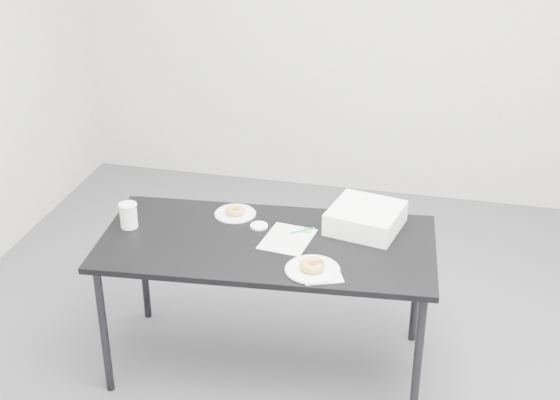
% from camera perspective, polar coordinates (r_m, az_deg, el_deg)
% --- Properties ---
extents(floor, '(4.00, 4.00, 0.00)m').
position_cam_1_polar(floor, '(4.04, 1.42, -11.25)').
color(floor, '#47464B').
rests_on(floor, ground).
extents(wall_back, '(4.00, 0.02, 2.70)m').
position_cam_1_polar(wall_back, '(5.29, 6.21, 14.14)').
color(wall_back, silver).
rests_on(wall_back, floor).
extents(table, '(1.60, 0.85, 0.70)m').
position_cam_1_polar(table, '(3.62, -0.96, -3.73)').
color(table, black).
rests_on(table, floor).
extents(scorecard, '(0.24, 0.29, 0.00)m').
position_cam_1_polar(scorecard, '(3.61, 0.55, -2.86)').
color(scorecard, white).
rests_on(scorecard, table).
extents(logo_patch, '(0.05, 0.05, 0.00)m').
position_cam_1_polar(logo_patch, '(3.67, 1.98, -2.23)').
color(logo_patch, green).
rests_on(logo_patch, scorecard).
extents(pen, '(0.11, 0.08, 0.01)m').
position_cam_1_polar(pen, '(3.67, 1.66, -2.25)').
color(pen, '#0B8268').
rests_on(pen, scorecard).
extents(napkin, '(0.22, 0.22, 0.00)m').
position_cam_1_polar(napkin, '(3.35, 3.03, -5.40)').
color(napkin, white).
rests_on(napkin, table).
extents(plate_near, '(0.24, 0.24, 0.01)m').
position_cam_1_polar(plate_near, '(3.37, 2.39, -5.10)').
color(plate_near, white).
rests_on(plate_near, napkin).
extents(donut_near, '(0.14, 0.14, 0.04)m').
position_cam_1_polar(donut_near, '(3.36, 2.40, -4.79)').
color(donut_near, gold).
rests_on(donut_near, plate_near).
extents(plate_far, '(0.20, 0.20, 0.01)m').
position_cam_1_polar(plate_far, '(3.83, -3.29, -1.01)').
color(plate_far, white).
rests_on(plate_far, table).
extents(donut_far, '(0.11, 0.11, 0.03)m').
position_cam_1_polar(donut_far, '(3.82, -3.30, -0.76)').
color(donut_far, gold).
rests_on(donut_far, plate_far).
extents(coffee_cup, '(0.08, 0.08, 0.12)m').
position_cam_1_polar(coffee_cup, '(3.75, -11.02, -1.11)').
color(coffee_cup, white).
rests_on(coffee_cup, table).
extents(cup_lid, '(0.08, 0.08, 0.01)m').
position_cam_1_polar(cup_lid, '(3.71, -1.55, -1.91)').
color(cup_lid, white).
rests_on(cup_lid, table).
extents(bakery_box, '(0.37, 0.37, 0.11)m').
position_cam_1_polar(bakery_box, '(3.70, 6.28, -1.30)').
color(bakery_box, white).
rests_on(bakery_box, table).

